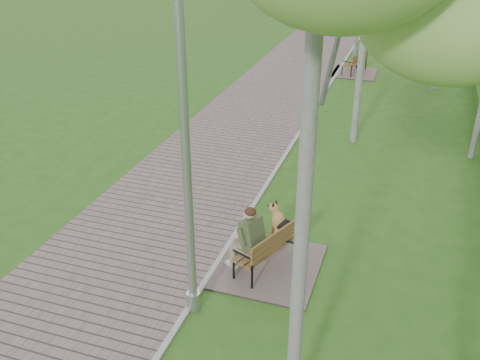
{
  "coord_description": "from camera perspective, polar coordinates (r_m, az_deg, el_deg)",
  "views": [
    {
      "loc": [
        3.06,
        -7.55,
        6.05
      ],
      "look_at": [
        -0.01,
        1.49,
        1.11
      ],
      "focal_mm": 40.0,
      "sensor_mm": 36.0,
      "label": 1
    }
  ],
  "objects": [
    {
      "name": "bench_second",
      "position": [
        22.33,
        12.07,
        11.54
      ],
      "size": [
        1.69,
        1.88,
        1.04
      ],
      "color": "#665652",
      "rests_on": "ground"
    },
    {
      "name": "lamp_post_near",
      "position": [
        7.76,
        -5.75,
        2.05
      ],
      "size": [
        0.23,
        0.23,
        5.89
      ],
      "color": "#9A9DA2",
      "rests_on": "ground"
    },
    {
      "name": "walkway",
      "position": [
        30.05,
        9.5,
        15.41
      ],
      "size": [
        3.5,
        67.0,
        0.04
      ],
      "primitive_type": "cube",
      "color": "#665652",
      "rests_on": "ground"
    },
    {
      "name": "bench_third",
      "position": [
        31.49,
        14.72,
        15.76
      ],
      "size": [
        1.66,
        1.85,
        1.02
      ],
      "color": "#665652",
      "rests_on": "ground"
    },
    {
      "name": "bench_main",
      "position": [
        9.88,
        2.61,
        -7.23
      ],
      "size": [
        1.82,
        2.03,
        1.59
      ],
      "color": "#665652",
      "rests_on": "ground"
    },
    {
      "name": "kerb",
      "position": [
        29.82,
        12.92,
        15.02
      ],
      "size": [
        0.1,
        67.0,
        0.05
      ],
      "primitive_type": "cube",
      "color": "#999993",
      "rests_on": "ground"
    },
    {
      "name": "ground",
      "position": [
        10.14,
        -2.69,
        -9.3
      ],
      "size": [
        120.0,
        120.0,
        0.0
      ],
      "primitive_type": "plane",
      "color": "#2C5619",
      "rests_on": "ground"
    }
  ]
}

